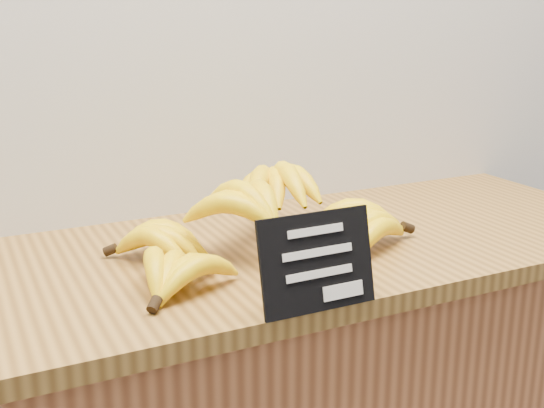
{
  "coord_description": "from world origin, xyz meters",
  "views": [
    {
      "loc": [
        -0.58,
        1.75,
        1.32
      ],
      "look_at": [
        -0.12,
        2.7,
        1.02
      ],
      "focal_mm": 45.0,
      "sensor_mm": 36.0,
      "label": 1
    }
  ],
  "objects": [
    {
      "name": "chalkboard_sign",
      "position": [
        -0.15,
        2.49,
        1.0
      ],
      "size": [
        0.17,
        0.04,
        0.13
      ],
      "primitive_type": "cube",
      "rotation": [
        -0.23,
        0.0,
        0.0
      ],
      "color": "black",
      "rests_on": "counter_top"
    },
    {
      "name": "counter_top",
      "position": [
        -0.12,
        2.75,
        0.92
      ],
      "size": [
        1.47,
        0.54,
        0.03
      ],
      "primitive_type": "cube",
      "color": "olive",
      "rests_on": "counter"
    },
    {
      "name": "banana_pile",
      "position": [
        -0.14,
        2.72,
        0.99
      ],
      "size": [
        0.55,
        0.33,
        0.12
      ],
      "color": "yellow",
      "rests_on": "counter_top"
    }
  ]
}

